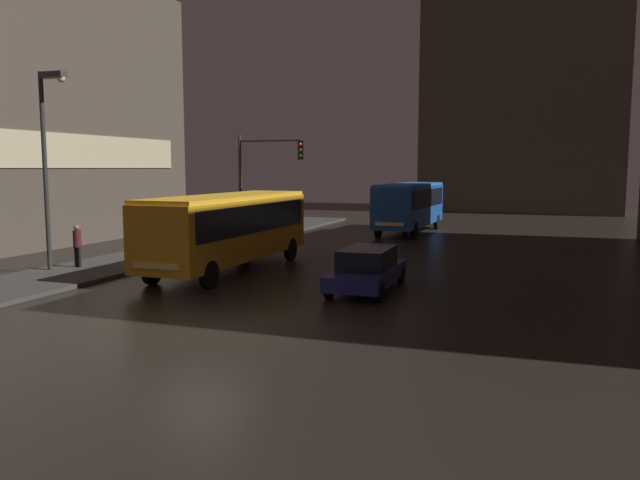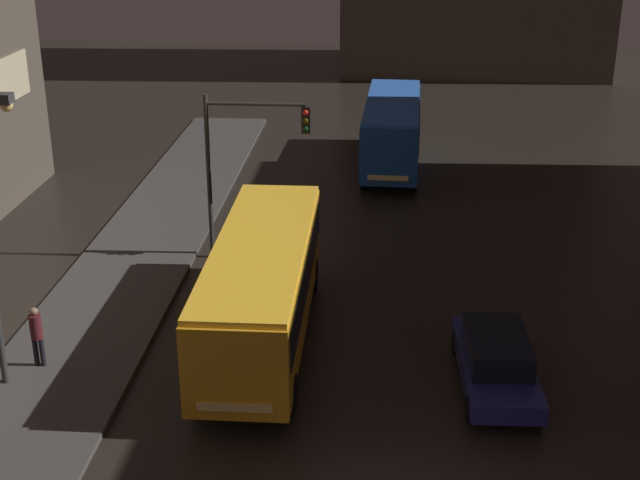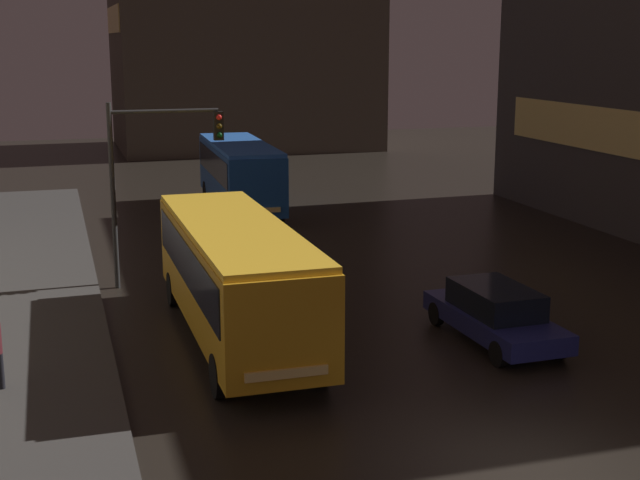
% 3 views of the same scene
% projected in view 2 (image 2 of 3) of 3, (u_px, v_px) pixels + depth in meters
% --- Properties ---
extents(sidewalk_left, '(4.00, 48.00, 0.15)m').
position_uv_depth(sidewalk_left, '(103.00, 310.00, 27.51)').
color(sidewalk_left, '#3D3A38').
rests_on(sidewalk_left, ground).
extents(bus_near, '(2.63, 10.17, 3.10)m').
position_uv_depth(bus_near, '(262.00, 280.00, 25.14)').
color(bus_near, orange).
rests_on(bus_near, ground).
extents(bus_far, '(2.79, 9.39, 3.19)m').
position_uv_depth(bus_far, '(392.00, 126.00, 40.92)').
color(bus_far, '#194793').
rests_on(bus_far, ground).
extents(car_taxi, '(2.00, 4.85, 1.47)m').
position_uv_depth(car_taxi, '(496.00, 359.00, 23.29)').
color(car_taxi, navy).
rests_on(car_taxi, ground).
extents(pedestrian_mid, '(0.43, 0.43, 1.73)m').
position_uv_depth(pedestrian_mid, '(36.00, 332.00, 23.85)').
color(pedestrian_mid, black).
rests_on(pedestrian_mid, sidewalk_left).
extents(traffic_light_main, '(3.59, 0.35, 5.84)m').
position_uv_depth(traffic_light_main, '(245.00, 149.00, 30.06)').
color(traffic_light_main, '#2D2D2D').
rests_on(traffic_light_main, ground).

